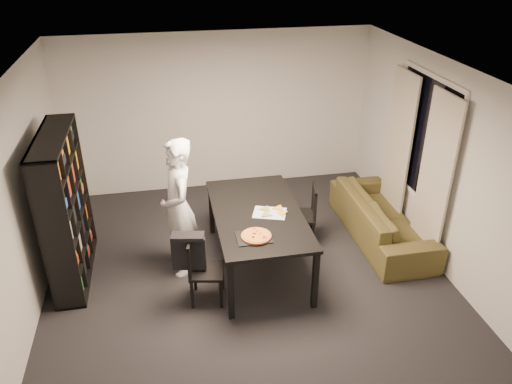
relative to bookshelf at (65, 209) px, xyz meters
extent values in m
cube|color=black|center=(2.16, -0.60, -0.95)|extent=(5.00, 5.50, 0.01)
cube|color=white|center=(2.16, -0.60, 1.65)|extent=(5.00, 5.50, 0.01)
cube|color=silver|center=(2.16, 2.15, 0.35)|extent=(5.00, 0.01, 2.60)
cube|color=silver|center=(2.16, -3.35, 0.35)|extent=(5.00, 0.01, 2.60)
cube|color=silver|center=(-0.34, -0.60, 0.35)|extent=(0.01, 5.50, 2.60)
cube|color=silver|center=(4.66, -0.60, 0.35)|extent=(0.01, 5.50, 2.60)
cube|color=black|center=(4.64, 0.00, 0.55)|extent=(0.02, 1.40, 1.60)
cube|color=white|center=(4.64, 0.00, 0.55)|extent=(0.03, 1.52, 1.72)
cube|color=beige|center=(4.56, -0.52, 0.20)|extent=(0.03, 0.70, 2.25)
cube|color=beige|center=(4.56, 0.52, 0.20)|extent=(0.03, 0.70, 2.25)
cube|color=black|center=(0.00, 0.00, 0.00)|extent=(0.35, 1.50, 1.90)
cube|color=black|center=(2.32, -0.31, -0.16)|extent=(1.09, 1.96, 0.04)
cube|color=black|center=(1.83, -1.24, -0.56)|extent=(0.07, 0.07, 0.77)
cube|color=black|center=(2.81, -1.24, -0.56)|extent=(0.07, 0.07, 0.77)
cube|color=black|center=(1.83, 0.61, -0.56)|extent=(0.07, 0.07, 0.77)
cube|color=black|center=(2.81, 0.61, -0.56)|extent=(0.07, 0.07, 0.77)
cube|color=black|center=(1.60, -0.85, -0.55)|extent=(0.46, 0.46, 0.04)
cube|color=black|center=(1.43, -0.82, -0.32)|extent=(0.11, 0.39, 0.42)
cube|color=black|center=(1.43, -0.82, -0.13)|extent=(0.10, 0.37, 0.05)
cube|color=black|center=(1.74, -1.04, -0.76)|extent=(0.04, 0.04, 0.38)
cube|color=black|center=(1.80, -0.71, -0.76)|extent=(0.04, 0.04, 0.38)
cube|color=black|center=(1.41, -0.98, -0.76)|extent=(0.04, 0.04, 0.38)
cube|color=black|center=(1.47, -0.65, -0.76)|extent=(0.04, 0.04, 0.38)
cube|color=black|center=(3.02, 0.14, -0.53)|extent=(0.49, 0.49, 0.04)
cube|color=black|center=(3.20, 0.10, -0.30)|extent=(0.13, 0.41, 0.44)
cube|color=black|center=(3.20, 0.10, -0.10)|extent=(0.11, 0.38, 0.05)
cube|color=black|center=(2.88, 0.35, -0.75)|extent=(0.04, 0.04, 0.40)
cube|color=black|center=(2.81, 0.01, -0.75)|extent=(0.04, 0.04, 0.40)
cube|color=black|center=(3.22, 0.27, -0.75)|extent=(0.04, 0.04, 0.40)
cube|color=black|center=(3.15, -0.07, -0.75)|extent=(0.04, 0.04, 0.40)
cube|color=black|center=(1.41, -0.81, -0.30)|extent=(0.40, 0.15, 0.42)
cube|color=black|center=(1.41, -0.81, -0.06)|extent=(0.40, 0.23, 0.05)
imported|color=white|center=(1.35, -0.18, -0.04)|extent=(0.51, 0.71, 1.81)
cube|color=black|center=(2.16, -0.87, -0.13)|extent=(0.40, 0.32, 0.01)
cylinder|color=#A95D31|center=(2.19, -0.88, -0.11)|extent=(0.35, 0.35, 0.02)
cylinder|color=gold|center=(2.19, -0.88, -0.09)|extent=(0.31, 0.31, 0.01)
cube|color=white|center=(2.46, -0.37, -0.13)|extent=(0.48, 0.42, 0.01)
imported|color=#41341A|center=(4.20, 0.04, -0.64)|extent=(0.83, 2.12, 0.62)
camera|label=1|loc=(1.25, -5.60, 3.01)|focal=35.00mm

